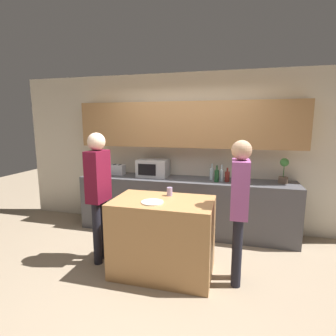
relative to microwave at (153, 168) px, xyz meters
name	(u,v)px	position (x,y,z in m)	size (l,w,h in m)	color
ground_plane	(162,276)	(0.58, -1.46, -1.08)	(14.00, 14.00, 0.00)	gray
back_wall	(188,141)	(0.58, 0.20, 0.46)	(6.40, 0.40, 2.70)	beige
back_counter	(184,205)	(0.58, -0.07, -0.61)	(3.60, 0.62, 0.93)	#4C4C51
kitchen_island	(163,237)	(0.56, -1.37, -0.61)	(1.22, 0.75, 0.94)	#B27F4C
microwave	(153,168)	(0.00, 0.00, 0.00)	(0.52, 0.39, 0.30)	#B7BABC
toaster	(117,170)	(-0.68, 0.00, -0.06)	(0.26, 0.16, 0.18)	silver
potted_plant	(284,171)	(2.12, 0.00, 0.05)	(0.14, 0.14, 0.39)	brown
bottle_0	(212,173)	(1.02, 0.00, -0.05)	(0.07, 0.07, 0.27)	silver
bottle_1	(217,176)	(1.11, -0.16, -0.05)	(0.07, 0.07, 0.26)	#194723
bottle_2	(222,175)	(1.18, -0.08, -0.05)	(0.07, 0.07, 0.27)	silver
bottle_3	(227,176)	(1.27, -0.11, -0.06)	(0.08, 0.08, 0.23)	maroon
plate_on_island	(152,202)	(0.47, -1.51, -0.13)	(0.26, 0.26, 0.01)	white
cup_0	(170,192)	(0.59, -1.17, -0.08)	(0.07, 0.07, 0.11)	#A38EBA
person_left	(98,186)	(-0.33, -1.31, -0.04)	(0.23, 0.35, 1.74)	black
person_center	(239,200)	(1.45, -1.36, -0.08)	(0.22, 0.34, 1.68)	black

